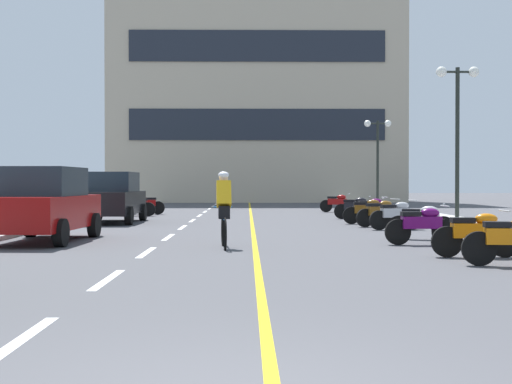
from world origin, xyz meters
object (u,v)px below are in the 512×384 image
parked_car_near (44,204)px  motorcycle_9 (371,209)px  street_lamp_far (378,143)px  motorcycle_3 (476,233)px  parked_car_mid (113,197)px  motorcycle_7 (380,212)px  motorcycle_10 (356,207)px  motorcycle_12 (145,204)px  motorcycle_5 (422,221)px  motorcycle_8 (368,211)px  motorcycle_11 (136,205)px  street_lamp_mid (457,109)px  cyclist_rider (224,208)px  motorcycle_4 (422,225)px  motorcycle_6 (396,214)px  motorcycle_13 (338,203)px

parked_car_near → motorcycle_9: (9.55, 8.63, -0.44)m
street_lamp_far → motorcycle_3: (-2.62, -23.93, -3.11)m
parked_car_mid → motorcycle_7: parked_car_mid is taller
motorcycle_10 → motorcycle_12: (-8.87, 4.05, 0.00)m
motorcycle_5 → motorcycle_8: bearing=92.1°
motorcycle_9 → motorcycle_11: size_ratio=1.00×
street_lamp_mid → motorcycle_9: 4.83m
street_lamp_far → parked_car_mid: bearing=-134.0°
street_lamp_far → cyclist_rider: size_ratio=2.65×
motorcycle_4 → street_lamp_far: bearing=82.0°
motorcycle_5 → street_lamp_far: bearing=82.5°
motorcycle_6 → street_lamp_far: bearing=81.3°
street_lamp_far → parked_car_near: bearing=-120.6°
motorcycle_8 → motorcycle_9: 1.68m
motorcycle_6 → motorcycle_4: bearing=-95.7°
parked_car_near → parked_car_mid: same height
motorcycle_8 → motorcycle_13: (0.20, 9.53, 0.00)m
motorcycle_3 → motorcycle_11: same height
motorcycle_3 → motorcycle_12: (-8.99, 18.02, 0.00)m
motorcycle_4 → motorcycle_7: same height
motorcycle_3 → motorcycle_6: (0.14, 7.79, 0.00)m
motorcycle_6 → motorcycle_11: size_ratio=0.99×
motorcycle_12 → motorcycle_13: size_ratio=1.02×
motorcycle_5 → cyclist_rider: bearing=-156.3°
motorcycle_4 → motorcycle_12: same height
motorcycle_11 → motorcycle_13: bearing=22.4°
motorcycle_12 → motorcycle_4: bearing=-60.7°
motorcycle_4 → motorcycle_8: bearing=89.0°
motorcycle_12 → cyclist_rider: size_ratio=0.96×
motorcycle_13 → cyclist_rider: cyclist_rider is taller
motorcycle_8 → motorcycle_5: bearing=-87.9°
motorcycle_5 → motorcycle_11: 15.31m
motorcycle_9 → cyclist_rider: size_ratio=0.96×
street_lamp_mid → motorcycle_3: size_ratio=3.08×
street_lamp_mid → motorcycle_13: 11.03m
street_lamp_mid → motorcycle_5: size_ratio=3.20×
motorcycle_3 → motorcycle_10: size_ratio=1.02×
parked_car_near → motorcycle_3: size_ratio=2.51×
street_lamp_far → motorcycle_9: (-2.43, -11.60, -3.11)m
parked_car_near → motorcycle_13: bearing=60.5°
street_lamp_mid → motorcycle_3: bearing=-105.0°
motorcycle_4 → motorcycle_6: same height
motorcycle_6 → motorcycle_7: same height
motorcycle_7 → motorcycle_12: size_ratio=0.97×
motorcycle_7 → cyclist_rider: bearing=-124.1°
motorcycle_7 → motorcycle_3: bearing=-89.6°
motorcycle_7 → motorcycle_10: 4.74m
motorcycle_3 → motorcycle_6: same height
motorcycle_5 → motorcycle_8: size_ratio=0.96×
motorcycle_13 → motorcycle_4: bearing=-91.1°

